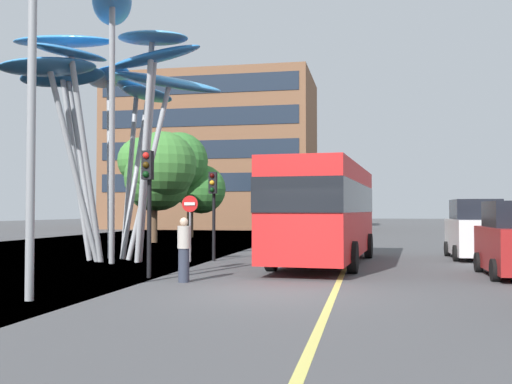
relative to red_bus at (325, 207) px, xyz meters
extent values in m
cube|color=#4C4C4F|center=(-0.73, -7.28, -2.04)|extent=(120.00, 240.00, 0.10)
cube|color=#E0D666|center=(0.73, -7.28, -1.99)|extent=(0.16, 144.00, 0.01)
cube|color=red|center=(0.00, 0.00, -0.11)|extent=(3.26, 10.00, 3.05)
cube|color=black|center=(0.00, 0.00, 0.31)|extent=(3.29, 10.10, 0.98)
cube|color=yellow|center=(0.38, 4.84, 1.11)|extent=(1.37, 0.21, 0.36)
cube|color=#B2B2B7|center=(0.00, 0.00, 1.53)|extent=(2.13, 3.58, 0.24)
cylinder|color=black|center=(1.48, 2.94, -1.51)|extent=(0.35, 0.98, 0.96)
cylinder|color=black|center=(-1.00, 3.13, -1.51)|extent=(0.35, 0.98, 0.96)
cylinder|color=black|center=(1.03, -2.80, -1.51)|extent=(0.35, 0.98, 0.96)
cylinder|color=black|center=(-1.46, -2.60, -1.51)|extent=(0.35, 0.98, 0.96)
cylinder|color=#9EA0A5|center=(-6.41, -0.41, 1.74)|extent=(0.83, 0.37, 7.46)
ellipsoid|color=#2D7FD1|center=(-6.12, -0.48, 5.46)|extent=(3.96, 2.16, 1.01)
cylinder|color=#9EA0A5|center=(-6.76, 0.74, 1.46)|extent=(1.54, 1.22, 6.93)
ellipsoid|color=#4299E0|center=(-6.13, 1.21, 4.90)|extent=(4.24, 3.61, 0.99)
cylinder|color=#9EA0A5|center=(-7.59, 1.39, 1.35)|extent=(0.56, 1.99, 6.72)
ellipsoid|color=#4299E0|center=(-7.43, 2.27, 4.68)|extent=(1.78, 3.48, 0.42)
cylinder|color=#9EA0A5|center=(-8.06, 1.89, 1.49)|extent=(0.38, 1.88, 7.01)
ellipsoid|color=#4CA3E5|center=(-8.13, 2.72, 4.97)|extent=(1.72, 3.26, 0.58)
cylinder|color=#9EA0A5|center=(-8.78, 1.51, 1.72)|extent=(0.98, 1.52, 7.45)
ellipsoid|color=#2D7FD1|center=(-9.13, 2.14, 5.43)|extent=(3.57, 4.52, 0.47)
cylinder|color=#9EA0A5|center=(-9.29, -0.03, 2.20)|extent=(1.74, 0.27, 8.41)
ellipsoid|color=#388EDB|center=(-10.06, 0.00, 6.39)|extent=(4.29, 1.56, 0.54)
cylinder|color=#9EA0A5|center=(-9.35, -0.17, 1.49)|extent=(1.36, 0.28, 6.99)
ellipsoid|color=#388EDB|center=(-9.93, -0.21, 4.97)|extent=(3.42, 1.88, 0.87)
cylinder|color=#9EA0A5|center=(-8.82, -1.31, 1.44)|extent=(1.41, 1.73, 6.91)
ellipsoid|color=#4299E0|center=(-9.39, -2.04, 4.87)|extent=(3.48, 3.77, 1.09)
cylinder|color=#9EA0A5|center=(-8.31, -1.38, 1.67)|extent=(0.74, 1.67, 7.35)
ellipsoid|color=#2D7FD1|center=(-8.55, -2.09, 5.32)|extent=(2.31, 3.45, 0.64)
cylinder|color=#9EA0A5|center=(-7.09, -1.90, 2.39)|extent=(0.83, 1.59, 8.78)
ellipsoid|color=#4CA3E5|center=(-6.81, -2.57, 6.76)|extent=(2.90, 4.46, 0.64)
cylinder|color=#9EA0A5|center=(-6.37, -0.75, 2.02)|extent=(0.89, 0.54, 8.04)
ellipsoid|color=#4CA3E5|center=(-6.05, -0.89, 6.03)|extent=(3.52, 2.75, 0.71)
cylinder|color=black|center=(-4.50, -5.02, -0.22)|extent=(0.12, 0.12, 3.53)
cube|color=black|center=(-4.50, -5.16, 1.14)|extent=(0.28, 0.24, 0.80)
sphere|color=red|center=(-4.50, -5.29, 1.40)|extent=(0.18, 0.18, 0.18)
sphere|color=#3A2707|center=(-4.50, -5.29, 1.14)|extent=(0.18, 0.18, 0.18)
sphere|color=black|center=(-4.50, -5.29, 0.88)|extent=(0.18, 0.18, 0.18)
cylinder|color=black|center=(-4.15, 0.56, -0.34)|extent=(0.12, 0.12, 3.29)
cube|color=black|center=(-4.15, 0.42, 0.90)|extent=(0.28, 0.24, 0.80)
sphere|color=#390706|center=(-4.15, 0.29, 1.16)|extent=(0.18, 0.18, 0.18)
sphere|color=orange|center=(-4.15, 0.29, 0.90)|extent=(0.18, 0.18, 0.18)
sphere|color=black|center=(-4.15, 0.29, 0.64)|extent=(0.18, 0.18, 0.18)
cylinder|color=black|center=(4.77, -1.71, -1.69)|extent=(0.20, 0.60, 0.60)
cylinder|color=black|center=(4.77, -4.07, -1.69)|extent=(0.20, 0.60, 0.60)
cube|color=silver|center=(5.53, 3.29, -1.13)|extent=(1.78, 4.01, 1.34)
cube|color=black|center=(5.53, 3.29, -0.08)|extent=(1.63, 2.21, 0.77)
cylinder|color=black|center=(6.42, 4.54, -1.69)|extent=(0.20, 0.60, 0.60)
cylinder|color=black|center=(4.64, 4.54, -1.69)|extent=(0.20, 0.60, 0.60)
cylinder|color=black|center=(6.42, 2.05, -1.69)|extent=(0.20, 0.60, 0.60)
cylinder|color=black|center=(4.64, 2.05, -1.69)|extent=(0.20, 0.60, 0.60)
cylinder|color=gray|center=(-5.42, -9.37, 2.50)|extent=(0.18, 0.18, 8.97)
cylinder|color=brown|center=(-10.76, 11.69, -0.69)|extent=(0.37, 0.37, 2.60)
sphere|color=#428438|center=(-11.92, 12.49, 2.86)|extent=(2.81, 2.81, 2.81)
sphere|color=#428438|center=(-11.30, 12.44, 1.13)|extent=(2.50, 2.50, 2.50)
sphere|color=#428438|center=(-10.44, 11.36, 1.76)|extent=(3.82, 3.82, 3.82)
sphere|color=#428438|center=(-10.20, 11.19, 1.47)|extent=(3.01, 3.01, 3.01)
sphere|color=#428438|center=(-9.98, 10.88, 2.43)|extent=(3.88, 3.88, 3.88)
cylinder|color=brown|center=(-10.70, 18.40, -0.69)|extent=(0.45, 0.45, 2.60)
sphere|color=#387A33|center=(-10.06, 18.95, 1.38)|extent=(3.44, 3.44, 3.44)
sphere|color=#387A33|center=(-11.84, 18.89, 3.29)|extent=(3.74, 3.74, 3.74)
sphere|color=#387A33|center=(-11.24, 17.52, 3.24)|extent=(3.98, 3.98, 3.98)
cylinder|color=#2D3342|center=(-3.24, -5.78, -1.55)|extent=(0.29, 0.29, 0.88)
cylinder|color=#B2A89E|center=(-3.24, -5.78, -0.81)|extent=(0.34, 0.34, 0.59)
sphere|color=beige|center=(-3.24, -5.78, -0.41)|extent=(0.22, 0.22, 0.22)
cylinder|color=gray|center=(-4.88, -0.05, -0.78)|extent=(0.08, 0.08, 2.41)
cylinder|color=red|center=(-4.88, -0.08, 0.12)|extent=(0.60, 0.03, 0.60)
cube|color=white|center=(-4.88, -0.11, 0.12)|extent=(0.40, 0.04, 0.11)
cube|color=brown|center=(-14.50, 38.57, 5.81)|extent=(20.68, 11.74, 15.60)
cube|color=#1E2838|center=(-14.50, 32.68, 2.54)|extent=(19.44, 0.08, 1.75)
cube|color=#1E2838|center=(-14.50, 32.68, 5.65)|extent=(19.44, 0.08, 1.75)
cube|color=#1E2838|center=(-14.50, 32.68, 8.77)|extent=(19.44, 0.08, 1.75)
cube|color=#1E2838|center=(-14.50, 32.68, 11.89)|extent=(19.44, 0.08, 1.75)
camera|label=1|loc=(1.52, -20.37, -0.11)|focal=40.86mm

